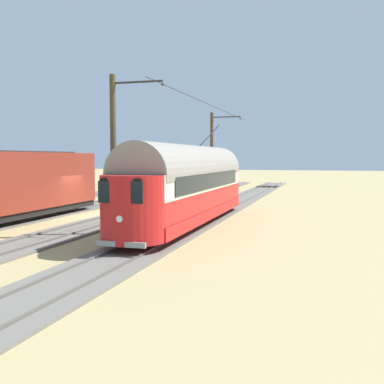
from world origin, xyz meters
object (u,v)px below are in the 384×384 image
at_px(catenary_pole_foreground, 212,155).
at_px(boxcar_adjacent, 12,184).
at_px(vintage_streetcar, 189,184).
at_px(catenary_pole_mid_near, 115,153).
at_px(spare_tie_stack, 8,198).
at_px(track_end_bumper, 110,198).

bearing_deg(catenary_pole_foreground, boxcar_adjacent, 65.65).
bearing_deg(catenary_pole_foreground, vintage_streetcar, 99.08).
xyz_separation_m(vintage_streetcar, catenary_pole_mid_near, (2.38, 3.98, 1.61)).
height_order(spare_tie_stack, track_end_bumper, track_end_bumper).
relative_size(boxcar_adjacent, catenary_pole_mid_near, 1.85).
bearing_deg(catenary_pole_mid_near, track_end_bumper, -62.78).
bearing_deg(catenary_pole_foreground, catenary_pole_mid_near, 90.00).
bearing_deg(spare_tie_stack, vintage_streetcar, 154.04).
height_order(catenary_pole_foreground, catenary_pole_mid_near, same).
bearing_deg(vintage_streetcar, boxcar_adjacent, 9.24).
relative_size(catenary_pole_mid_near, track_end_bumper, 4.13).
height_order(vintage_streetcar, boxcar_adjacent, vintage_streetcar).
bearing_deg(catenary_pole_foreground, spare_tie_stack, 20.25).
xyz_separation_m(boxcar_adjacent, catenary_pole_foreground, (-7.45, -16.47, 1.70)).
xyz_separation_m(vintage_streetcar, boxcar_adjacent, (9.83, 1.60, -0.10)).
height_order(boxcar_adjacent, track_end_bumper, boxcar_adjacent).
bearing_deg(track_end_bumper, spare_tie_stack, 10.18).
height_order(boxcar_adjacent, catenary_pole_mid_near, catenary_pole_mid_near).
relative_size(vintage_streetcar, track_end_bumper, 9.57).
relative_size(boxcar_adjacent, spare_tie_stack, 5.74).
distance_m(boxcar_adjacent, catenary_pole_mid_near, 8.01).
bearing_deg(spare_tie_stack, track_end_bumper, -169.82).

